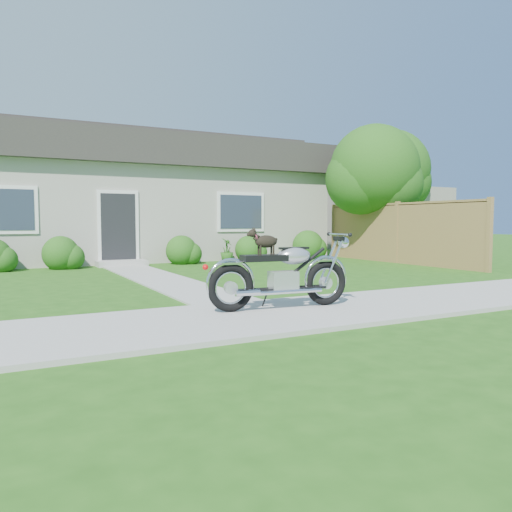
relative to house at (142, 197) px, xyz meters
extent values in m
plane|color=#235114|center=(0.00, -11.99, -2.16)|extent=(80.00, 80.00, 0.00)
cube|color=#9E9B93|center=(0.00, -11.99, -2.14)|extent=(24.00, 2.20, 0.04)
cube|color=#9E9B93|center=(-1.50, -6.99, -2.14)|extent=(1.20, 8.00, 0.03)
cube|color=#B6B3A4|center=(0.00, 0.01, -0.66)|extent=(12.00, 6.00, 3.00)
cube|color=#2D2B28|center=(0.00, 0.01, 1.34)|extent=(12.60, 6.60, 1.00)
cube|color=#2D2B28|center=(0.00, 0.01, 2.04)|extent=(12.60, 2.00, 0.60)
cube|color=black|center=(-1.50, -3.02, -1.11)|extent=(1.00, 0.06, 2.10)
cube|color=#9E9B93|center=(-1.50, -3.37, -2.08)|extent=(1.40, 0.70, 0.16)
cube|color=#2D3847|center=(-4.50, -3.02, -0.56)|extent=(1.70, 0.05, 1.30)
cube|color=#2D3847|center=(2.50, -3.02, -0.56)|extent=(1.70, 0.05, 1.30)
cube|color=olive|center=(6.30, -6.24, -1.26)|extent=(0.08, 6.50, 1.80)
cube|color=olive|center=(6.30, -2.99, -1.21)|extent=(0.12, 0.12, 1.90)
cube|color=olive|center=(6.30, -6.24, -1.21)|extent=(0.12, 0.12, 1.90)
cube|color=olive|center=(6.30, -9.49, -1.21)|extent=(0.12, 0.12, 1.90)
cube|color=olive|center=(6.30, -6.24, -0.34)|extent=(0.08, 6.50, 0.08)
cylinder|color=#3D2B1C|center=(6.47, -4.96, -0.94)|extent=(0.28, 0.28, 2.43)
sphere|color=#245316|center=(6.47, -4.96, 0.86)|extent=(2.92, 2.92, 2.92)
sphere|color=#245316|center=(6.87, -5.26, 0.37)|extent=(2.14, 2.14, 2.14)
cylinder|color=#3D2B1C|center=(10.56, -1.21, -0.73)|extent=(0.28, 0.28, 2.85)
sphere|color=#245316|center=(10.56, -1.21, 1.38)|extent=(3.42, 3.42, 3.42)
sphere|color=#245316|center=(10.96, -1.51, 0.81)|extent=(2.51, 2.51, 2.51)
sphere|color=#245316|center=(0.27, -3.49, -1.76)|extent=(0.94, 0.94, 0.94)
sphere|color=#245316|center=(-3.15, -3.49, -1.74)|extent=(0.97, 0.97, 0.97)
sphere|color=#245316|center=(2.55, -3.49, -1.78)|extent=(0.89, 0.89, 0.89)
sphere|color=#245316|center=(4.83, -3.49, -1.71)|extent=(1.06, 1.06, 1.06)
imported|color=#164C14|center=(-3.34, -3.44, -1.80)|extent=(0.82, 0.77, 0.72)
imported|color=#275A18|center=(1.80, -3.44, -1.78)|extent=(0.58, 0.58, 0.75)
torus|color=black|center=(-0.35, -11.81, -1.78)|extent=(0.68, 0.17, 0.67)
torus|color=black|center=(-1.84, -11.67, -1.78)|extent=(0.68, 0.17, 0.67)
cube|color=#BBBBC0|center=(-1.04, -11.75, -1.73)|extent=(0.42, 0.28, 0.30)
ellipsoid|color=#BBBBC0|center=(-0.87, -11.76, -1.36)|extent=(0.54, 0.34, 0.26)
cube|color=black|center=(-1.34, -11.72, -1.38)|extent=(0.67, 0.32, 0.09)
cube|color=silver|center=(-0.35, -11.81, -1.44)|extent=(0.31, 0.17, 0.03)
cube|color=silver|center=(-1.84, -11.67, -1.44)|extent=(0.31, 0.17, 0.03)
cylinder|color=silver|center=(-0.13, -11.83, -1.06)|extent=(0.08, 0.60, 0.03)
sphere|color=silver|center=(-0.05, -11.84, -1.18)|extent=(0.19, 0.19, 0.17)
cylinder|color=silver|center=(-1.06, -11.88, -1.86)|extent=(1.10, 0.16, 0.06)
ellipsoid|color=black|center=(-1.31, -11.72, -1.15)|extent=(0.35, 0.19, 0.18)
sphere|color=black|center=(-1.52, -11.70, -1.03)|extent=(0.12, 0.12, 0.11)
cylinder|color=black|center=(-1.41, -11.67, -1.27)|extent=(0.03, 0.03, 0.14)
cylinder|color=black|center=(-1.41, -11.75, -1.27)|extent=(0.03, 0.03, 0.14)
cylinder|color=black|center=(-1.21, -11.69, -1.27)|extent=(0.03, 0.03, 0.14)
cylinder|color=black|center=(-1.22, -11.77, -1.27)|extent=(0.03, 0.03, 0.14)
torus|color=#CD365F|center=(-1.47, -11.71, -1.08)|extent=(0.06, 0.10, 0.09)
camera|label=1|loc=(-4.68, -17.88, -0.86)|focal=35.00mm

